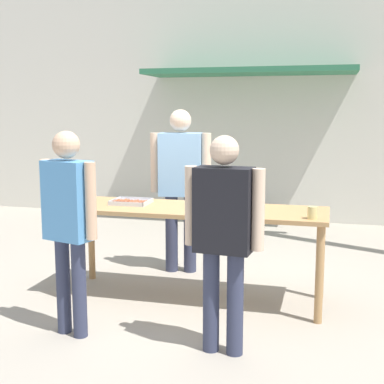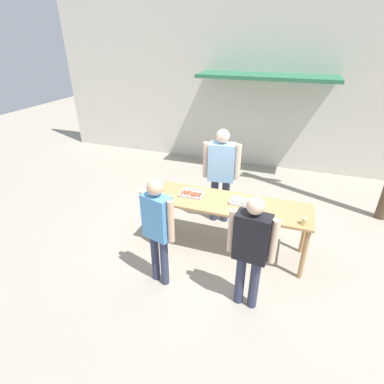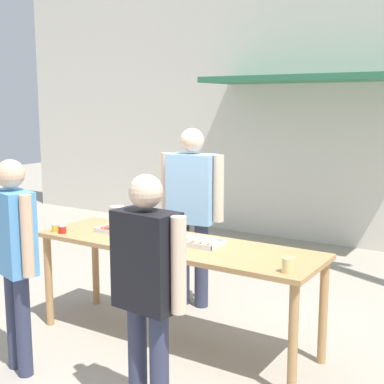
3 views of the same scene
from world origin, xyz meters
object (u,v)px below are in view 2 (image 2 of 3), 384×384
(condiment_jar_ketchup, at_px, (161,198))
(person_customer_holding_hotdog, at_px, (158,224))
(condiment_jar_mustard, at_px, (156,197))
(person_server_behind_table, at_px, (221,169))
(food_tray_buns, at_px, (243,202))
(person_customer_with_cup, at_px, (251,245))
(beer_cup, at_px, (305,221))
(food_tray_sausages, at_px, (192,194))

(condiment_jar_ketchup, xyz_separation_m, person_customer_holding_hotdog, (0.31, -0.79, 0.06))
(condiment_jar_mustard, bearing_deg, person_server_behind_table, 54.11)
(food_tray_buns, height_order, condiment_jar_ketchup, condiment_jar_ketchup)
(condiment_jar_mustard, height_order, person_customer_with_cup, person_customer_with_cup)
(person_customer_holding_hotdog, bearing_deg, person_server_behind_table, -85.60)
(condiment_jar_ketchup, height_order, person_customer_holding_hotdog, person_customer_holding_hotdog)
(beer_cup, height_order, person_customer_holding_hotdog, person_customer_holding_hotdog)
(beer_cup, xyz_separation_m, person_customer_with_cup, (-0.61, -0.82, 0.02))
(food_tray_buns, bearing_deg, food_tray_sausages, -179.96)
(food_tray_buns, xyz_separation_m, person_customer_holding_hotdog, (-0.95, -1.12, 0.08))
(food_tray_sausages, distance_m, person_customer_with_cup, 1.62)
(person_server_behind_table, bearing_deg, food_tray_sausages, -118.29)
(person_customer_holding_hotdog, bearing_deg, condiment_jar_mustard, -47.15)
(person_server_behind_table, distance_m, person_customer_holding_hotdog, 1.94)
(beer_cup, bearing_deg, condiment_jar_mustard, -179.79)
(food_tray_buns, xyz_separation_m, beer_cup, (0.92, -0.31, 0.03))
(person_customer_with_cup, bearing_deg, beer_cup, -121.61)
(condiment_jar_mustard, bearing_deg, person_customer_with_cup, -25.94)
(condiment_jar_ketchup, relative_size, beer_cup, 0.65)
(person_server_behind_table, bearing_deg, person_customer_with_cup, -73.22)
(food_tray_buns, bearing_deg, condiment_jar_ketchup, -165.49)
(condiment_jar_ketchup, distance_m, beer_cup, 2.18)
(beer_cup, bearing_deg, food_tray_buns, 161.39)
(food_tray_buns, distance_m, person_customer_with_cup, 1.17)
(food_tray_sausages, xyz_separation_m, food_tray_buns, (0.86, 0.00, 0.01))
(food_tray_sausages, distance_m, condiment_jar_mustard, 0.59)
(condiment_jar_mustard, relative_size, person_customer_holding_hotdog, 0.04)
(food_tray_sausages, bearing_deg, condiment_jar_mustard, -147.76)
(food_tray_buns, height_order, person_customer_with_cup, person_customer_with_cup)
(condiment_jar_ketchup, relative_size, person_server_behind_table, 0.04)
(food_tray_sausages, height_order, person_customer_holding_hotdog, person_customer_holding_hotdog)
(person_server_behind_table, relative_size, person_customer_with_cup, 1.11)
(person_server_behind_table, xyz_separation_m, person_customer_holding_hotdog, (-0.39, -1.90, -0.09))
(condiment_jar_mustard, xyz_separation_m, condiment_jar_ketchup, (0.10, -0.01, 0.00))
(person_server_behind_table, bearing_deg, beer_cup, -44.11)
(condiment_jar_ketchup, xyz_separation_m, beer_cup, (2.18, 0.02, 0.02))
(beer_cup, relative_size, person_customer_holding_hotdog, 0.07)
(condiment_jar_mustard, bearing_deg, person_customer_holding_hotdog, -63.13)
(food_tray_sausages, height_order, condiment_jar_mustard, condiment_jar_mustard)
(condiment_jar_mustard, distance_m, person_customer_holding_hotdog, 0.90)
(beer_cup, relative_size, person_server_behind_table, 0.06)
(food_tray_sausages, xyz_separation_m, person_customer_with_cup, (1.16, -1.13, 0.06))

